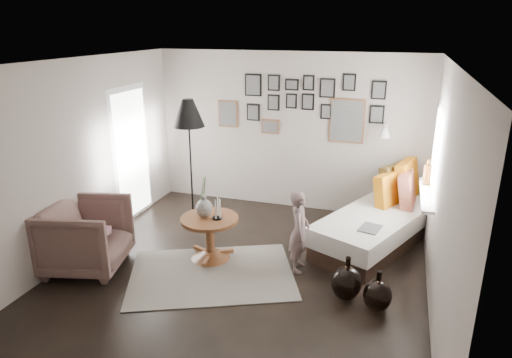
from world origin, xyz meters
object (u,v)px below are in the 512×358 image
(vase, at_px, (204,205))
(demijohn_small, at_px, (377,296))
(floor_lamp, at_px, (189,118))
(daybed, at_px, (376,221))
(armchair, at_px, (86,236))
(pedestal_table, at_px, (210,240))
(child, at_px, (299,231))
(demijohn_large, at_px, (347,283))
(magazine_basket, at_px, (74,260))

(vase, height_order, demijohn_small, vase)
(floor_lamp, xyz_separation_m, demijohn_small, (2.86, -1.39, -1.53))
(daybed, height_order, demijohn_small, daybed)
(daybed, xyz_separation_m, armchair, (-3.48, -1.87, 0.12))
(pedestal_table, height_order, daybed, daybed)
(floor_lamp, relative_size, child, 1.86)
(vase, relative_size, child, 0.51)
(armchair, bearing_deg, child, -86.80)
(daybed, xyz_separation_m, demijohn_large, (-0.22, -1.58, -0.12))
(floor_lamp, distance_m, demijohn_small, 3.53)
(daybed, height_order, armchair, daybed)
(demijohn_large, bearing_deg, daybed, 82.14)
(magazine_basket, distance_m, demijohn_small, 3.71)
(daybed, xyz_separation_m, child, (-0.89, -1.09, 0.21))
(armchair, height_order, child, child)
(daybed, relative_size, demijohn_large, 4.42)
(vase, xyz_separation_m, demijohn_small, (2.28, -0.55, -0.58))
(demijohn_small, bearing_deg, pedestal_table, 166.51)
(armchair, bearing_deg, demijohn_small, -100.92)
(vase, relative_size, daybed, 0.23)
(demijohn_large, height_order, demijohn_small, demijohn_large)
(pedestal_table, height_order, vase, vase)
(pedestal_table, xyz_separation_m, armchair, (-1.41, -0.70, 0.17))
(demijohn_small, bearing_deg, magazine_basket, -174.73)
(armchair, bearing_deg, floor_lamp, -39.21)
(magazine_basket, bearing_deg, armchair, 63.23)
(vase, relative_size, demijohn_large, 1.02)
(magazine_basket, height_order, demijohn_small, demijohn_small)
(daybed, bearing_deg, child, -104.80)
(daybed, bearing_deg, magazine_basket, -125.74)
(floor_lamp, height_order, demijohn_large, floor_lamp)
(vase, relative_size, magazine_basket, 1.44)
(demijohn_large, bearing_deg, child, 143.70)
(demijohn_large, xyz_separation_m, demijohn_small, (0.35, -0.12, -0.02))
(demijohn_small, xyz_separation_m, child, (-1.02, 0.61, 0.35))
(magazine_basket, distance_m, demijohn_large, 3.38)
(pedestal_table, bearing_deg, demijohn_small, -13.49)
(floor_lamp, xyz_separation_m, child, (1.84, -0.78, -1.18))
(armchair, bearing_deg, pedestal_table, -77.24)
(daybed, relative_size, demijohn_small, 4.86)
(demijohn_small, height_order, child, child)
(magazine_basket, bearing_deg, demijohn_large, 7.85)
(demijohn_large, distance_m, demijohn_small, 0.37)
(demijohn_large, height_order, child, child)
(pedestal_table, height_order, magazine_basket, pedestal_table)
(floor_lamp, height_order, demijohn_small, floor_lamp)
(demijohn_large, relative_size, demijohn_small, 1.10)
(demijohn_small, distance_m, child, 1.24)
(vase, distance_m, demijohn_large, 2.06)
(armchair, height_order, magazine_basket, armchair)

